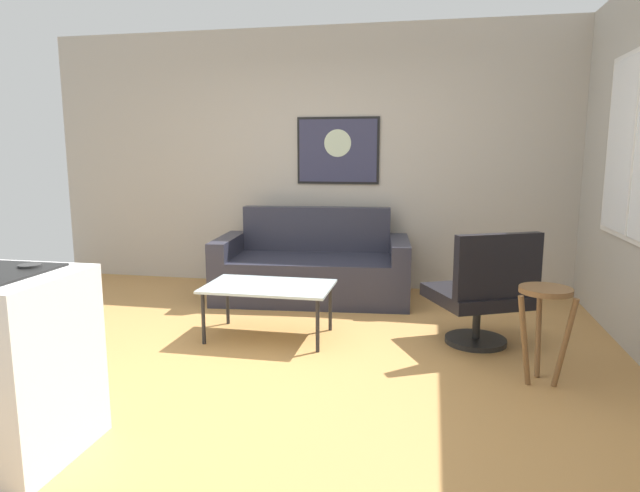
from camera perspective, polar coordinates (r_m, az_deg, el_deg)
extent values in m
cube|color=#B38045|center=(4.08, -5.63, -12.05)|extent=(6.40, 6.40, 0.04)
cube|color=#AEA598|center=(6.15, 0.84, 8.88)|extent=(6.40, 0.05, 2.80)
cube|color=#292936|center=(5.64, -0.79, -3.31)|extent=(1.64, 1.07, 0.43)
cube|color=#292936|center=(5.94, -0.36, 1.78)|extent=(1.57, 0.31, 0.47)
cube|color=#292936|center=(5.79, -9.40, -2.14)|extent=(0.27, 0.94, 0.62)
cube|color=#292936|center=(5.59, 8.13, -2.54)|extent=(0.27, 0.94, 0.62)
cube|color=silver|center=(4.47, -5.29, -4.15)|extent=(1.01, 0.63, 0.02)
cylinder|color=#232326|center=(4.44, -11.89, -7.29)|extent=(0.03, 0.03, 0.41)
cylinder|color=#232326|center=(4.18, -0.25, -8.18)|extent=(0.03, 0.03, 0.41)
cylinder|color=#232326|center=(4.91, -9.47, -5.58)|extent=(0.03, 0.03, 0.41)
cylinder|color=#232326|center=(4.67, 1.06, -6.24)|extent=(0.03, 0.03, 0.41)
cylinder|color=black|center=(4.59, 15.68, -9.31)|extent=(0.47, 0.47, 0.04)
cylinder|color=black|center=(4.53, 15.80, -6.96)|extent=(0.06, 0.06, 0.35)
cube|color=black|center=(4.49, 15.89, -4.92)|extent=(0.89, 0.88, 0.10)
cube|color=black|center=(4.21, 17.84, -1.97)|extent=(0.64, 0.37, 0.47)
cylinder|color=brown|center=(3.80, 22.18, -4.23)|extent=(0.33, 0.33, 0.03)
cylinder|color=brown|center=(4.02, 21.52, -8.17)|extent=(0.04, 0.13, 0.60)
cylinder|color=brown|center=(3.80, 20.25, -9.11)|extent=(0.13, 0.10, 0.60)
cylinder|color=brown|center=(3.85, 23.85, -9.12)|extent=(0.13, 0.10, 0.60)
cylinder|color=#2D2D2D|center=(3.09, -27.64, -1.79)|extent=(0.11, 0.11, 0.01)
cube|color=black|center=(6.09, 1.85, 9.76)|extent=(0.90, 0.01, 0.72)
cube|color=#31324B|center=(6.08, 1.84, 9.76)|extent=(0.85, 0.02, 0.67)
cylinder|color=beige|center=(6.07, 1.82, 10.51)|extent=(0.29, 0.01, 0.29)
cube|color=silver|center=(4.75, 29.75, 8.96)|extent=(0.02, 1.38, 1.43)
cube|color=white|center=(4.74, 29.63, 8.97)|extent=(0.01, 1.30, 1.35)
cube|color=silver|center=(4.74, 29.58, 8.97)|extent=(0.01, 0.04, 1.35)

